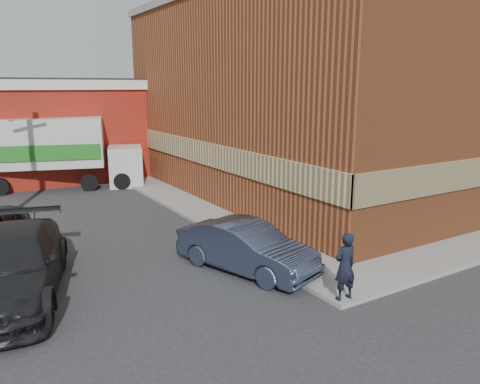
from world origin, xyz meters
TOP-DOWN VIEW (x-y plane):
  - ground at (0.00, 0.00)m, footprint 90.00×90.00m
  - brick_building at (8.50, 9.00)m, footprint 14.25×18.25m
  - sidewalk_west at (0.60, 9.00)m, footprint 1.80×18.00m
  - man at (-0.20, -1.55)m, footprint 0.64×0.44m
  - sedan at (-1.12, 1.46)m, footprint 2.80×4.55m
  - suv_b at (-7.04, 3.03)m, footprint 3.83×6.21m
  - box_truck at (-3.32, 15.79)m, footprint 7.66×4.25m

SIDE VIEW (x-z plane):
  - ground at x=0.00m, z-range 0.00..0.00m
  - sidewalk_west at x=0.60m, z-range 0.00..0.12m
  - sedan at x=-1.12m, z-range 0.00..1.42m
  - suv_b at x=-7.04m, z-range 0.00..1.68m
  - man at x=-0.20m, z-range 0.12..1.81m
  - box_truck at x=-3.32m, z-range 0.28..3.91m
  - brick_building at x=8.50m, z-range 0.00..9.36m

